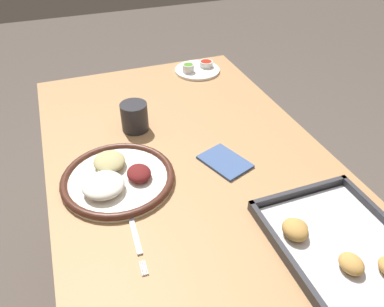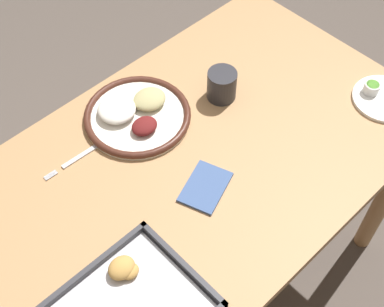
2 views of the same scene
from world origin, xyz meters
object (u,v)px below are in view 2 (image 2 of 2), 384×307
Objects in this scene: dinner_plate at (136,114)px; napkin at (205,187)px; drinking_cup at (222,85)px; fork at (85,153)px.

napkin is at bearing 85.17° from dinner_plate.
drinking_cup is 0.55× the size of napkin.
fork is at bearing 0.81° from dinner_plate.
drinking_cup reaches higher than dinner_plate.
drinking_cup is 0.32m from napkin.
napkin is at bearing 37.31° from drinking_cup.
napkin is (0.25, 0.19, -0.04)m from drinking_cup.
drinking_cup is at bearing 168.49° from fork.
fork is 0.33m from napkin.
dinner_plate is 3.34× the size of drinking_cup.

